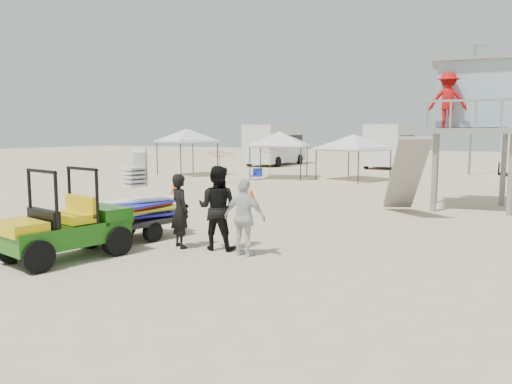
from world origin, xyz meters
The scene contains 18 objects.
ground centered at (0.00, 0.00, 0.00)m, with size 140.00×140.00×0.00m, color beige.
utility_cart centered at (-2.58, 0.18, 0.88)m, with size 1.72×2.68×1.88m.
surf_trailer centered at (-2.57, 2.51, 0.81)m, with size 1.61×2.44×1.98m.
man_left centered at (-1.06, 2.21, 0.86)m, with size 0.62×0.41×1.71m, color black.
man_mid centered at (-0.21, 2.46, 0.96)m, with size 0.93×0.72×1.91m, color black.
man_right centered at (0.64, 2.21, 0.84)m, with size 0.98×0.41×1.67m, color silver.
lifeguard_tower centered at (4.19, 11.97, 3.74)m, with size 3.51×3.51×5.03m.
canopy_white_a centered at (-6.56, 19.26, 2.57)m, with size 3.71×3.71×3.12m.
canopy_white_b centered at (-12.51, 18.43, 2.76)m, with size 3.67×3.67×3.31m.
canopy_white_c centered at (-2.46, 20.21, 2.41)m, with size 3.97×3.97×2.95m.
umbrella_a centered at (-8.07, 15.07, 0.88)m, with size 1.93×1.96×1.77m, color #C0143C.
umbrella_b centered at (-6.83, 18.51, 0.94)m, with size 2.05×2.09×1.88m, color gold.
cone_near centered at (-3.34, 9.87, 0.25)m, with size 0.34×0.34×0.50m, color #F54007.
cone_far centered at (-7.51, 10.49, 0.25)m, with size 0.34×0.34×0.50m, color #E34B07.
beach_chair_a centered at (-7.33, 17.90, 0.31)m, with size 0.73×0.83×0.64m.
rv_far_left centered at (-12.00, 29.99, 1.80)m, with size 2.64×6.80×3.25m.
rv_mid_left centered at (-3.00, 31.49, 1.80)m, with size 2.65×6.50×3.25m.
light_pole_left centered at (3.00, 27.00, 4.00)m, with size 0.14×0.14×8.00m, color slate.
Camera 1 is at (5.79, -6.99, 2.65)m, focal length 35.00 mm.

